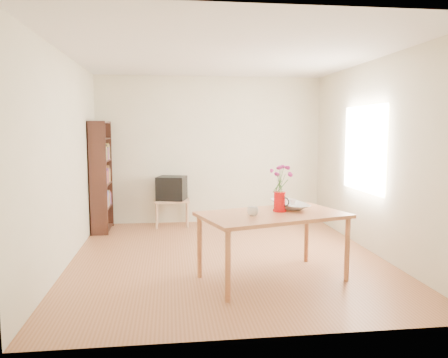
{
  "coord_description": "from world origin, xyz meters",
  "views": [
    {
      "loc": [
        -0.73,
        -5.54,
        1.68
      ],
      "look_at": [
        0.0,
        0.3,
        1.0
      ],
      "focal_mm": 35.0,
      "sensor_mm": 36.0,
      "label": 1
    }
  ],
  "objects": [
    {
      "name": "pitcher",
      "position": [
        0.49,
        -0.8,
        0.85
      ],
      "size": [
        0.16,
        0.19,
        0.23
      ],
      "rotation": [
        0.0,
        0.0,
        0.69
      ],
      "color": "red",
      "rests_on": "table"
    },
    {
      "name": "teacup_b",
      "position": [
        0.71,
        -0.58,
        0.91
      ],
      "size": [
        0.09,
        0.09,
        0.06
      ],
      "primitive_type": "imported",
      "rotation": [
        0.0,
        0.0,
        2.05
      ],
      "color": "white",
      "rests_on": "bowl"
    },
    {
      "name": "bowl",
      "position": [
        0.67,
        -0.6,
        0.96
      ],
      "size": [
        0.52,
        0.52,
        0.42
      ],
      "primitive_type": "imported",
      "rotation": [
        0.0,
        0.0,
        0.19
      ],
      "color": "white",
      "rests_on": "table"
    },
    {
      "name": "flowers",
      "position": [
        0.49,
        -0.8,
        1.15
      ],
      "size": [
        0.26,
        0.26,
        0.36
      ],
      "primitive_type": null,
      "color": "#C22D8D",
      "rests_on": "pitcher"
    },
    {
      "name": "teacup_a",
      "position": [
        0.63,
        -0.6,
        0.92
      ],
      "size": [
        0.09,
        0.09,
        0.06
      ],
      "primitive_type": "imported",
      "rotation": [
        0.0,
        0.0,
        0.46
      ],
      "color": "white",
      "rests_on": "bowl"
    },
    {
      "name": "tv_stand",
      "position": [
        -0.7,
        1.97,
        0.39
      ],
      "size": [
        0.6,
        0.45,
        0.46
      ],
      "color": "tan",
      "rests_on": "ground"
    },
    {
      "name": "mug",
      "position": [
        0.15,
        -1.01,
        0.8
      ],
      "size": [
        0.17,
        0.17,
        0.09
      ],
      "primitive_type": "imported",
      "rotation": [
        0.0,
        0.0,
        3.68
      ],
      "color": "white",
      "rests_on": "table"
    },
    {
      "name": "room",
      "position": [
        0.03,
        0.0,
        1.3
      ],
      "size": [
        4.5,
        4.5,
        4.5
      ],
      "color": "brown",
      "rests_on": "ground"
    },
    {
      "name": "bookshelf",
      "position": [
        -1.85,
        1.75,
        0.84
      ],
      "size": [
        0.28,
        0.7,
        1.8
      ],
      "color": "black",
      "rests_on": "ground"
    },
    {
      "name": "television",
      "position": [
        -0.7,
        1.98,
        0.67
      ],
      "size": [
        0.56,
        0.53,
        0.4
      ],
      "rotation": [
        0.0,
        0.0,
        -0.26
      ],
      "color": "black",
      "rests_on": "tv_stand"
    },
    {
      "name": "table",
      "position": [
        0.39,
        -0.9,
        0.68
      ],
      "size": [
        1.76,
        1.31,
        0.75
      ],
      "rotation": [
        0.0,
        0.0,
        0.29
      ],
      "color": "#A15C37",
      "rests_on": "ground"
    }
  ]
}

